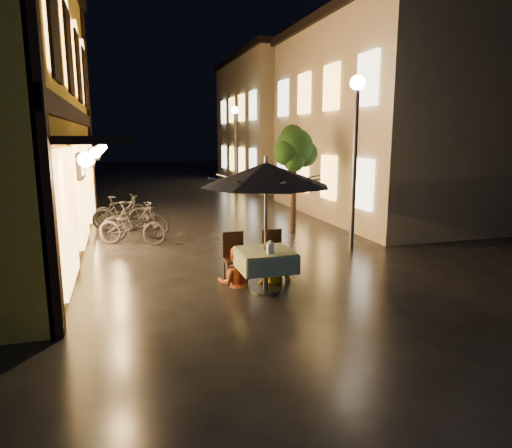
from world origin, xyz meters
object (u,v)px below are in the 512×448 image
object	(u,v)px
cafe_table	(265,260)
table_lantern	(270,246)
streetlamp_near	(356,132)
person_orange	(236,248)
patio_umbrella	(266,174)
bicycle_0	(132,226)
person_yellow	(274,245)

from	to	relation	value
cafe_table	table_lantern	size ratio (longest dim) A/B	3.96
streetlamp_near	person_orange	size ratio (longest dim) A/B	2.92
patio_umbrella	person_orange	world-z (taller)	patio_umbrella
bicycle_0	patio_umbrella	bearing A→B (deg)	-129.21
table_lantern	person_yellow	xyz separation A→B (m)	(0.33, 0.78, -0.19)
person_orange	streetlamp_near	bearing A→B (deg)	-135.49
person_orange	table_lantern	bearing A→B (deg)	133.81
person_yellow	bicycle_0	size ratio (longest dim) A/B	0.79
person_yellow	patio_umbrella	bearing A→B (deg)	46.94
patio_umbrella	bicycle_0	world-z (taller)	patio_umbrella
streetlamp_near	person_yellow	size ratio (longest dim) A/B	2.92
patio_umbrella	table_lantern	distance (m)	1.26
table_lantern	person_yellow	bearing A→B (deg)	66.82
table_lantern	cafe_table	bearing A→B (deg)	90.00
person_orange	bicycle_0	size ratio (longest dim) A/B	0.78
streetlamp_near	bicycle_0	bearing A→B (deg)	158.38
patio_umbrella	person_yellow	size ratio (longest dim) A/B	1.70
person_orange	bicycle_0	world-z (taller)	person_orange
cafe_table	patio_umbrella	world-z (taller)	patio_umbrella
person_orange	person_yellow	distance (m)	0.76
streetlamp_near	table_lantern	bearing A→B (deg)	-138.56
patio_umbrella	bicycle_0	bearing A→B (deg)	116.28
streetlamp_near	table_lantern	world-z (taller)	streetlamp_near
streetlamp_near	bicycle_0	distance (m)	6.17
cafe_table	bicycle_0	world-z (taller)	bicycle_0
patio_umbrella	table_lantern	xyz separation A→B (m)	(-0.00, -0.27, -1.23)
streetlamp_near	person_orange	world-z (taller)	streetlamp_near
streetlamp_near	bicycle_0	xyz separation A→B (m)	(-5.27, 2.09, -2.43)
streetlamp_near	patio_umbrella	bearing A→B (deg)	-141.57
cafe_table	person_orange	xyz separation A→B (m)	(-0.42, 0.53, 0.14)
cafe_table	person_orange	bearing A→B (deg)	128.60
person_orange	cafe_table	bearing A→B (deg)	144.59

